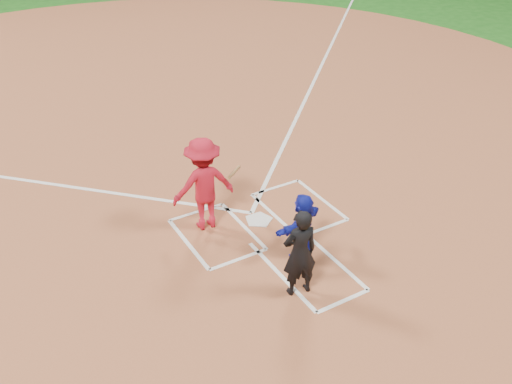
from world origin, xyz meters
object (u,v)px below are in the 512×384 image
home_plate (259,220)px  umpire (300,253)px  batter_at_plate (204,184)px  catcher (303,225)px

home_plate → umpire: umpire is taller
umpire → batter_at_plate: (-0.49, 2.59, 0.13)m
home_plate → catcher: (0.13, -1.35, 0.64)m
home_plate → batter_at_plate: bearing=-21.3°
home_plate → batter_at_plate: 1.45m
batter_at_plate → umpire: bearing=-79.3°
catcher → batter_at_plate: batter_at_plate is taller
catcher → umpire: (-0.65, -0.85, 0.19)m
home_plate → batter_at_plate: (-1.01, 0.39, 0.96)m
catcher → batter_at_plate: 2.11m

